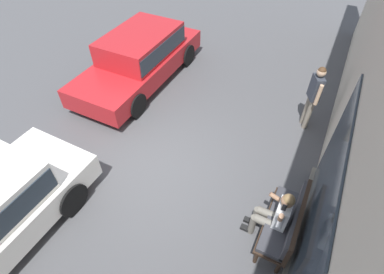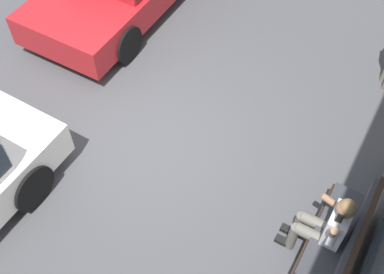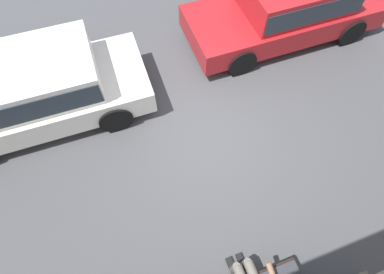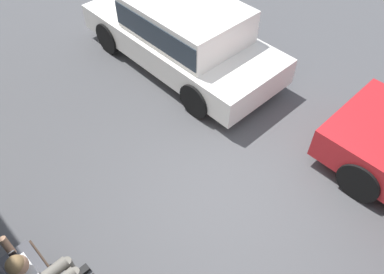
# 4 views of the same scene
# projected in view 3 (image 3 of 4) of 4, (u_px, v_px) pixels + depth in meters

# --- Properties ---
(ground_plane) EXTENTS (60.00, 60.00, 0.00)m
(ground_plane) POSITION_uv_depth(u_px,v_px,m) (209.00, 142.00, 6.07)
(ground_plane) COLOR #4C4C4F
(parked_car_near) EXTENTS (4.64, 1.91, 1.45)m
(parked_car_near) POSITION_uv_depth(u_px,v_px,m) (289.00, 6.00, 6.92)
(parked_car_near) COLOR red
(parked_car_near) RESTS_ON ground_plane
(parked_car_mid) EXTENTS (4.47, 1.96, 1.44)m
(parked_car_mid) POSITION_uv_depth(u_px,v_px,m) (35.00, 89.00, 5.74)
(parked_car_mid) COLOR white
(parked_car_mid) RESTS_ON ground_plane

